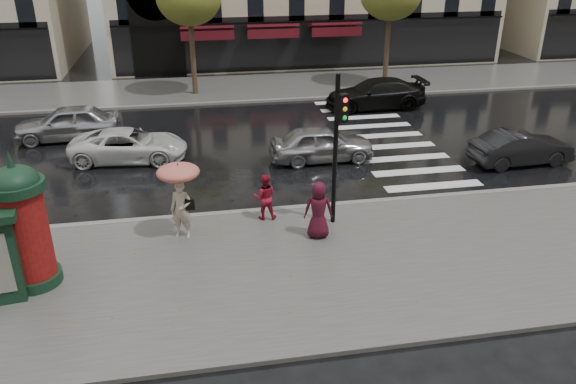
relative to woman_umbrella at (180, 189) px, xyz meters
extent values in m
plane|color=black|center=(2.84, -1.68, -1.65)|extent=(160.00, 160.00, 0.00)
cube|color=#474744|center=(2.84, -2.18, -1.59)|extent=(90.00, 7.00, 0.12)
cube|color=#474744|center=(2.84, 17.32, -1.59)|extent=(90.00, 6.00, 0.12)
cube|color=slate|center=(2.84, 1.32, -1.58)|extent=(90.00, 0.25, 0.14)
cube|color=slate|center=(2.84, 14.32, -1.58)|extent=(90.00, 0.25, 0.14)
cube|color=silver|center=(8.84, 7.92, -1.65)|extent=(3.60, 11.75, 0.01)
cylinder|color=#38281C|center=(0.84, 16.32, 0.95)|extent=(0.28, 0.28, 5.20)
cylinder|color=#38281C|center=(11.84, 16.32, 0.95)|extent=(0.28, 0.28, 5.20)
imported|color=#C3B2A0|center=(0.00, 0.00, -0.66)|extent=(0.73, 0.59, 1.75)
cylinder|color=black|center=(0.00, 0.00, -0.08)|extent=(0.02, 0.02, 1.11)
ellipsoid|color=#B92248|center=(0.00, 0.00, 0.50)|extent=(1.21, 1.21, 0.42)
cone|color=black|center=(0.00, 0.00, 0.75)|extent=(0.04, 0.04, 0.09)
cube|color=black|center=(0.25, -0.07, -0.49)|extent=(0.26, 0.12, 0.33)
imported|color=maroon|center=(2.51, 0.72, -0.80)|extent=(0.76, 0.62, 1.47)
imported|color=#430D1D|center=(3.88, -0.71, -0.68)|extent=(0.91, 0.67, 1.71)
cylinder|color=black|center=(-3.73, -1.75, -1.39)|extent=(1.30, 1.30, 0.28)
cylinder|color=maroon|center=(-3.73, -1.75, -0.10)|extent=(1.11, 1.11, 2.32)
cylinder|color=black|center=(-3.73, -1.75, 1.15)|extent=(1.33, 1.33, 0.23)
ellipsoid|color=black|center=(-3.73, -1.75, 1.25)|extent=(1.15, 1.15, 0.80)
cone|color=black|center=(-3.73, -1.75, 1.85)|extent=(0.19, 0.19, 0.42)
cylinder|color=black|center=(4.54, 0.12, 0.76)|extent=(0.14, 0.14, 4.59)
cube|color=black|center=(4.64, -0.11, 2.14)|extent=(0.34, 0.30, 0.80)
imported|color=#A2A3A7|center=(5.46, 5.50, -0.96)|extent=(4.10, 1.70, 1.39)
imported|color=black|center=(13.00, 3.77, -1.00)|extent=(4.06, 1.64, 1.31)
imported|color=silver|center=(-2.01, 6.87, -1.03)|extent=(4.71, 2.55, 1.25)
imported|color=black|center=(9.88, 12.20, -0.91)|extent=(5.12, 2.08, 1.49)
imported|color=#9D9DA1|center=(-4.81, 9.88, -0.90)|extent=(4.49, 1.97, 1.50)
camera|label=1|loc=(0.45, -14.74, 6.56)|focal=35.00mm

